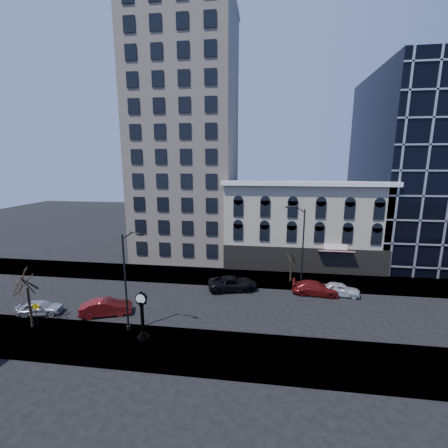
# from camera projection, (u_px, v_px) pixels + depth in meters

# --- Properties ---
(ground) EXTENTS (160.00, 160.00, 0.00)m
(ground) POSITION_uv_depth(u_px,v_px,m) (200.00, 304.00, 31.95)
(ground) COLOR black
(ground) RESTS_ON ground
(sidewalk_far) EXTENTS (160.00, 6.00, 0.12)m
(sidewalk_far) POSITION_uv_depth(u_px,v_px,m) (213.00, 276.00, 39.71)
(sidewalk_far) COLOR gray
(sidewalk_far) RESTS_ON ground
(sidewalk_near) EXTENTS (160.00, 6.00, 0.12)m
(sidewalk_near) POSITION_uv_depth(u_px,v_px,m) (180.00, 349.00, 24.17)
(sidewalk_near) COLOR gray
(sidewalk_near) RESTS_ON ground
(cream_tower) EXTENTS (15.90, 15.40, 42.50)m
(cream_tower) POSITION_uv_depth(u_px,v_px,m) (186.00, 134.00, 47.25)
(cream_tower) COLOR beige
(cream_tower) RESTS_ON ground
(victorian_row) EXTENTS (22.60, 11.19, 12.50)m
(victorian_row) POSITION_uv_depth(u_px,v_px,m) (301.00, 223.00, 44.61)
(victorian_row) COLOR #ACA38D
(victorian_row) RESTS_ON ground
(glass_office) EXTENTS (20.00, 20.15, 28.00)m
(glass_office) POSITION_uv_depth(u_px,v_px,m) (435.00, 168.00, 45.25)
(glass_office) COLOR black
(glass_office) RESTS_ON ground
(street_clock) EXTENTS (0.99, 0.99, 4.38)m
(street_clock) POSITION_uv_depth(u_px,v_px,m) (142.00, 318.00, 24.98)
(street_clock) COLOR black
(street_clock) RESTS_ON sidewalk_near
(street_lamp_near) EXTENTS (2.36, 0.92, 9.34)m
(street_lamp_near) POSITION_uv_depth(u_px,v_px,m) (130.00, 256.00, 25.12)
(street_lamp_near) COLOR black
(street_lamp_near) RESTS_ON sidewalk_near
(street_lamp_far) EXTENTS (2.60, 0.43, 10.04)m
(street_lamp_far) POSITION_uv_depth(u_px,v_px,m) (298.00, 225.00, 34.91)
(street_lamp_far) COLOR black
(street_lamp_far) RESTS_ON sidewalk_far
(bare_tree_near) EXTENTS (3.58, 3.58, 6.15)m
(bare_tree_near) POSITION_uv_depth(u_px,v_px,m) (26.00, 279.00, 26.43)
(bare_tree_near) COLOR black
(bare_tree_near) RESTS_ON sidewalk_near
(bare_tree_far) EXTENTS (2.43, 2.43, 4.17)m
(bare_tree_far) POSITION_uv_depth(u_px,v_px,m) (291.00, 257.00, 37.37)
(bare_tree_far) COLOR black
(bare_tree_far) RESTS_ON sidewalk_far
(warning_sign) EXTENTS (0.75, 0.19, 2.33)m
(warning_sign) POSITION_uv_depth(u_px,v_px,m) (36.00, 310.00, 27.09)
(warning_sign) COLOR black
(warning_sign) RESTS_ON sidewalk_near
(car_near_a) EXTENTS (4.43, 2.60, 1.42)m
(car_near_a) POSITION_uv_depth(u_px,v_px,m) (40.00, 307.00, 29.72)
(car_near_a) COLOR #A5A8AD
(car_near_a) RESTS_ON ground
(car_near_b) EXTENTS (5.12, 3.27, 1.59)m
(car_near_b) POSITION_uv_depth(u_px,v_px,m) (106.00, 307.00, 29.59)
(car_near_b) COLOR maroon
(car_near_b) RESTS_ON ground
(car_far_a) EXTENTS (6.29, 4.06, 1.61)m
(car_far_a) POSITION_uv_depth(u_px,v_px,m) (233.00, 283.00, 35.43)
(car_far_a) COLOR black
(car_far_a) RESTS_ON ground
(car_far_b) EXTENTS (5.35, 2.48, 1.51)m
(car_far_b) POSITION_uv_depth(u_px,v_px,m) (315.00, 288.00, 34.23)
(car_far_b) COLOR maroon
(car_far_b) RESTS_ON ground
(car_far_c) EXTENTS (4.50, 2.24, 1.47)m
(car_far_c) POSITION_uv_depth(u_px,v_px,m) (340.00, 289.00, 33.97)
(car_far_c) COLOR silver
(car_far_c) RESTS_ON ground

